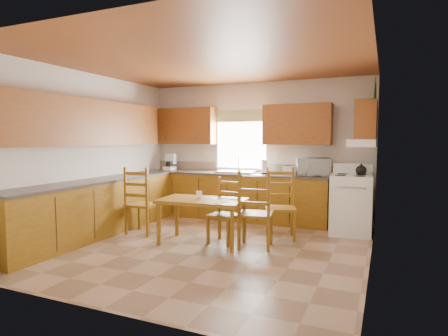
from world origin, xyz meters
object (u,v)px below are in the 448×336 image
at_px(chair_far_left, 224,211).
at_px(chair_near_right, 256,209).
at_px(stove, 350,205).
at_px(chair_far_right, 280,204).
at_px(dining_table, 202,221).
at_px(microwave, 313,167).
at_px(chair_near_left, 143,200).

bearing_deg(chair_far_left, chair_near_right, 5.17).
height_order(stove, chair_far_right, chair_far_right).
xyz_separation_m(dining_table, chair_far_right, (1.01, 0.76, 0.22)).
bearing_deg(microwave, stove, -44.03).
height_order(dining_table, chair_far_left, chair_far_left).
bearing_deg(chair_far_right, stove, 18.99).
distance_m(microwave, chair_near_right, 1.84).
height_order(stove, chair_far_left, chair_far_left).
bearing_deg(chair_near_right, chair_far_right, -118.81).
bearing_deg(stove, chair_far_left, -147.07).
relative_size(microwave, dining_table, 0.42).
height_order(stove, chair_near_left, chair_near_left).
xyz_separation_m(dining_table, chair_near_right, (0.81, 0.14, 0.23)).
relative_size(chair_near_left, chair_far_right, 1.00).
distance_m(stove, dining_table, 2.51).
bearing_deg(stove, chair_near_right, -136.36).
bearing_deg(microwave, chair_near_right, -125.75).
relative_size(chair_near_right, chair_far_left, 1.16).
xyz_separation_m(microwave, chair_far_right, (-0.31, -1.07, -0.52)).
xyz_separation_m(chair_near_left, chair_near_right, (2.01, -0.03, 0.01)).
xyz_separation_m(dining_table, chair_near_left, (-1.20, 0.17, 0.22)).
xyz_separation_m(stove, chair_near_right, (-1.20, -1.36, 0.08)).
bearing_deg(chair_far_left, chair_far_right, 46.60).
height_order(stove, microwave, microwave).
bearing_deg(chair_near_right, microwave, -117.11).
bearing_deg(chair_far_left, chair_near_left, -172.78).
relative_size(stove, chair_far_right, 0.87).
relative_size(dining_table, chair_near_left, 1.14).
relative_size(chair_near_left, chair_far_left, 1.14).
relative_size(microwave, chair_far_left, 0.55).
height_order(microwave, chair_near_right, microwave).
distance_m(stove, chair_far_right, 1.25).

